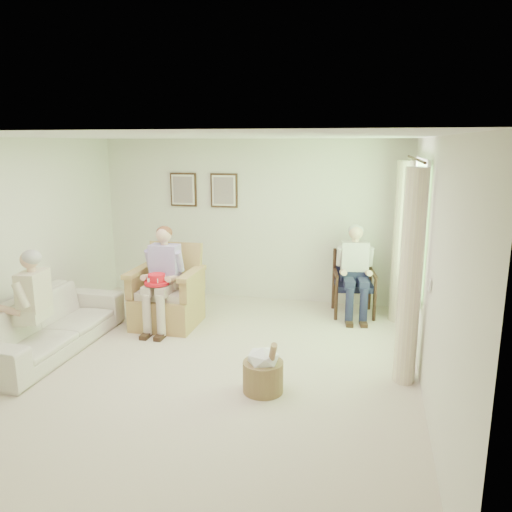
% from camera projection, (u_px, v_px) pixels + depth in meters
% --- Properties ---
extents(floor, '(5.50, 5.50, 0.00)m').
position_uv_depth(floor, '(196.00, 366.00, 5.79)').
color(floor, beige).
rests_on(floor, ground).
extents(back_wall, '(5.00, 0.04, 2.60)m').
position_uv_depth(back_wall, '(252.00, 220.00, 8.11)').
color(back_wall, silver).
rests_on(back_wall, ground).
extents(front_wall, '(5.00, 0.04, 2.60)m').
position_uv_depth(front_wall, '(28.00, 361.00, 2.89)').
color(front_wall, silver).
rests_on(front_wall, ground).
extents(right_wall, '(0.04, 5.50, 2.60)m').
position_uv_depth(right_wall, '(431.00, 270.00, 4.95)').
color(right_wall, silver).
rests_on(right_wall, ground).
extents(ceiling, '(5.00, 5.50, 0.02)m').
position_uv_depth(ceiling, '(189.00, 136.00, 5.21)').
color(ceiling, white).
rests_on(ceiling, back_wall).
extents(window, '(0.13, 2.50, 1.63)m').
position_uv_depth(window, '(419.00, 223.00, 6.03)').
color(window, '#2D6B23').
rests_on(window, right_wall).
extents(curtain_left, '(0.34, 0.34, 2.30)m').
position_uv_depth(curtain_left, '(410.00, 278.00, 5.23)').
color(curtain_left, beige).
rests_on(curtain_left, ground).
extents(curtain_right, '(0.34, 0.34, 2.30)m').
position_uv_depth(curtain_right, '(401.00, 243.00, 7.09)').
color(curtain_right, beige).
rests_on(curtain_right, ground).
extents(framed_print_left, '(0.45, 0.05, 0.55)m').
position_uv_depth(framed_print_left, '(183.00, 190.00, 8.23)').
color(framed_print_left, '#382114').
rests_on(framed_print_left, back_wall).
extents(framed_print_right, '(0.45, 0.05, 0.55)m').
position_uv_depth(framed_print_right, '(224.00, 191.00, 8.07)').
color(framed_print_right, '#382114').
rests_on(framed_print_right, back_wall).
extents(wicker_armchair, '(0.89, 0.88, 1.14)m').
position_uv_depth(wicker_armchair, '(168.00, 300.00, 7.06)').
color(wicker_armchair, tan).
rests_on(wicker_armchair, ground).
extents(wood_armchair, '(0.60, 0.57, 0.93)m').
position_uv_depth(wood_armchair, '(354.00, 280.00, 7.52)').
color(wood_armchair, black).
rests_on(wood_armchair, ground).
extents(sofa, '(2.28, 0.89, 0.67)m').
position_uv_depth(sofa, '(47.00, 325.00, 6.18)').
color(sofa, silver).
rests_on(sofa, ground).
extents(person_wicker, '(0.40, 0.63, 1.40)m').
position_uv_depth(person_wicker, '(162.00, 271.00, 6.82)').
color(person_wicker, '#C4B19D').
rests_on(person_wicker, ground).
extents(person_dark, '(0.40, 0.63, 1.34)m').
position_uv_depth(person_dark, '(355.00, 265.00, 7.31)').
color(person_dark, '#1C1E3D').
rests_on(person_dark, ground).
extents(person_sofa, '(0.42, 0.63, 1.31)m').
position_uv_depth(person_sofa, '(28.00, 299.00, 5.81)').
color(person_sofa, beige).
rests_on(person_sofa, ground).
extents(red_hat, '(0.33, 0.33, 0.14)m').
position_uv_depth(red_hat, '(157.00, 280.00, 6.65)').
color(red_hat, red).
rests_on(red_hat, person_wicker).
extents(hatbox, '(0.44, 0.44, 0.62)m').
position_uv_depth(hatbox, '(263.00, 370.00, 5.16)').
color(hatbox, tan).
rests_on(hatbox, ground).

